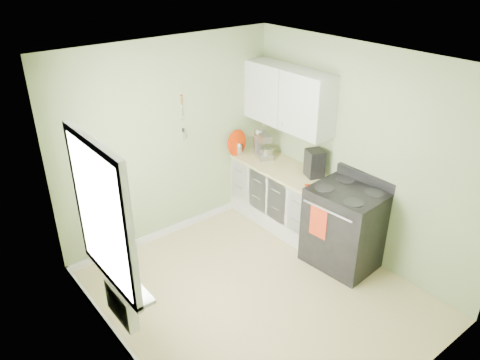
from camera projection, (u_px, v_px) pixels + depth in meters
floor at (258, 296)px, 5.47m from camera, size 3.20×3.60×0.02m
ceiling at (263, 63)px, 4.23m from camera, size 3.20×3.60×0.02m
wall_back at (170, 142)px, 6.11m from camera, size 3.20×0.02×2.70m
wall_left at (116, 251)px, 3.96m from camera, size 0.02×3.60×2.70m
wall_right at (359, 155)px, 5.75m from camera, size 0.02×3.60×2.70m
base_cabinets at (282, 197)px, 6.69m from camera, size 0.60×1.60×0.87m
countertop at (283, 168)px, 6.47m from camera, size 0.64×1.60×0.04m
upper_cabinets at (288, 98)px, 6.18m from camera, size 0.35×1.40×0.80m
window at (101, 216)px, 4.09m from camera, size 0.06×1.14×1.44m
window_sill at (118, 273)px, 4.44m from camera, size 0.18×1.14×0.04m
radiator at (121, 304)px, 4.53m from camera, size 0.12×0.50×0.35m
wall_utensils at (183, 124)px, 6.11m from camera, size 0.02×0.14×0.58m
stove at (345, 226)px, 5.82m from camera, size 0.81×0.91×1.17m
stand_mixer at (263, 146)px, 6.70m from camera, size 0.29×0.36×0.40m
kettle at (239, 149)px, 6.81m from camera, size 0.18×0.10×0.18m
coffee_maker at (314, 164)px, 6.14m from camera, size 0.28×0.29×0.37m
red_tray at (237, 143)px, 6.75m from camera, size 0.39×0.14×0.38m
jar at (307, 188)px, 5.83m from camera, size 0.07×0.07×0.08m
plant_a at (130, 274)px, 4.19m from camera, size 0.15×0.17×0.26m
plant_b at (114, 256)px, 4.42m from camera, size 0.16×0.18×0.27m
plant_c at (108, 249)px, 4.49m from camera, size 0.19×0.19×0.31m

